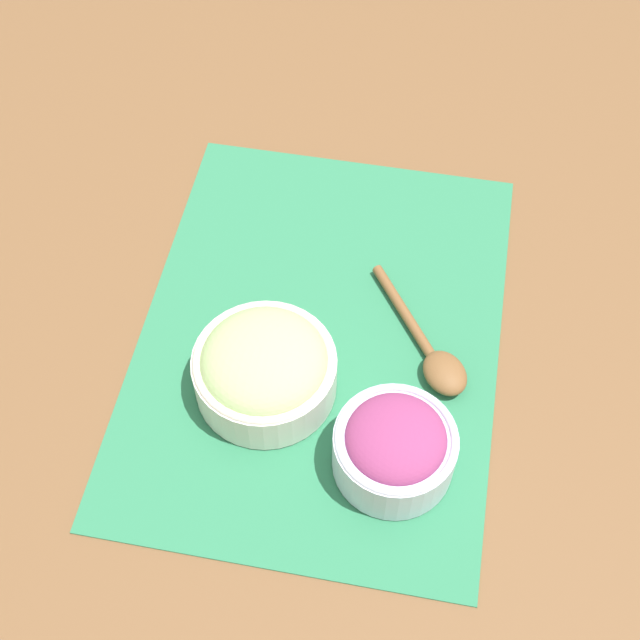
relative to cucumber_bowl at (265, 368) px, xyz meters
name	(u,v)px	position (x,y,z in m)	size (l,w,h in m)	color
ground_plane	(320,337)	(-0.08, 0.05, -0.04)	(3.00, 3.00, 0.00)	brown
placemat	(320,336)	(-0.08, 0.05, -0.04)	(0.55, 0.41, 0.00)	#2D7A51
cucumber_bowl	(265,368)	(0.00, 0.00, 0.00)	(0.15, 0.15, 0.08)	silver
onion_bowl	(395,447)	(0.07, 0.15, 0.00)	(0.13, 0.13, 0.08)	silver
wooden_spoon	(435,358)	(-0.06, 0.18, -0.03)	(0.17, 0.13, 0.02)	brown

